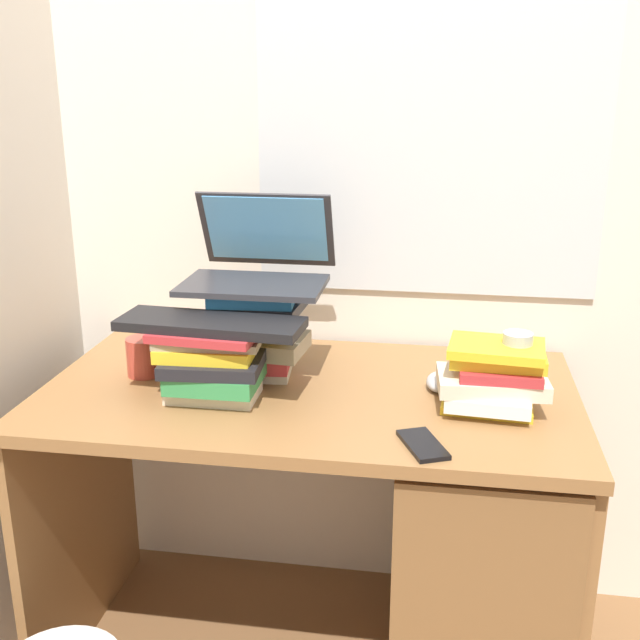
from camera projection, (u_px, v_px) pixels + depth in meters
wall_back at (334, 146)px, 2.06m from camera, size 6.00×0.06×2.60m
desk at (436, 533)px, 1.88m from camera, size 1.27×0.71×0.76m
book_stack_tall at (254, 330)px, 1.90m from camera, size 0.25×0.21×0.22m
book_stack_keyboard_riser at (212, 361)px, 1.77m from camera, size 0.25×0.20×0.17m
book_stack_side at (493, 377)px, 1.72m from camera, size 0.25×0.20×0.16m
laptop at (259, 261)px, 1.91m from camera, size 0.34×0.32×0.21m
keyboard at (211, 324)px, 1.74m from camera, size 0.43×0.17×0.02m
computer_mouse at (439, 382)px, 1.84m from camera, size 0.06×0.10×0.04m
mug at (144, 357)px, 1.92m from camera, size 0.12×0.08×0.10m
water_bottle at (515, 371)px, 1.71m from camera, size 0.07×0.07×0.18m
cell_phone at (423, 445)px, 1.56m from camera, size 0.11×0.15×0.01m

